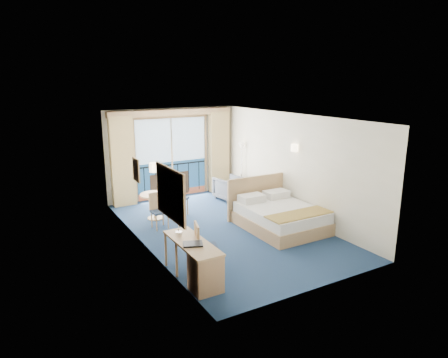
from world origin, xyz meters
TOP-DOWN VIEW (x-y plane):
  - floor at (0.00, 0.00)m, footprint 6.50×6.50m
  - room_walls at (0.00, 0.00)m, footprint 4.04×6.54m
  - balcony_door at (-0.01, 3.22)m, footprint 2.36×0.03m
  - curtain_left at (-1.55, 3.07)m, footprint 0.65×0.22m
  - curtain_right at (1.55, 3.07)m, footprint 0.65×0.22m
  - pelmet at (0.00, 3.10)m, footprint 3.80×0.25m
  - mirror at (-1.97, -1.50)m, footprint 0.05×1.25m
  - wall_print at (-1.97, 0.45)m, footprint 0.04×0.42m
  - sconce_left at (-1.94, -0.60)m, footprint 0.18×0.18m
  - sconce_right at (1.94, -0.15)m, footprint 0.18×0.18m
  - bed at (1.18, -0.59)m, footprint 1.75×2.08m
  - nightstand at (1.78, 0.59)m, footprint 0.41×0.39m
  - phone at (1.81, 0.61)m, footprint 0.19×0.15m
  - armchair at (1.37, 2.12)m, footprint 0.84×0.86m
  - floor_lamp at (1.88, 2.22)m, footprint 0.23×0.23m
  - desk at (-1.73, -2.25)m, footprint 0.52×1.51m
  - desk_chair at (-1.42, -1.64)m, footprint 0.50×0.50m
  - folder at (-1.78, -1.98)m, footprint 0.41×0.36m
  - desk_lamp at (-1.78, -1.38)m, footprint 0.12×0.12m
  - round_table at (-1.19, 1.54)m, footprint 0.74×0.74m
  - table_chair_a at (-0.64, 1.40)m, footprint 0.59×0.59m
  - table_chair_b at (-1.34, 0.91)m, footprint 0.39×0.40m

SIDE VIEW (x-z plane):
  - floor at x=0.00m, z-range 0.00..0.00m
  - nightstand at x=1.78m, z-range 0.00..0.53m
  - bed at x=1.18m, z-range -0.24..0.86m
  - armchair at x=1.37m, z-range 0.00..0.69m
  - desk at x=-1.73m, z-range 0.04..0.75m
  - table_chair_b at x=-1.34m, z-range 0.06..0.93m
  - round_table at x=-1.19m, z-range 0.17..0.84m
  - desk_chair at x=-1.42m, z-range 0.06..0.99m
  - table_chair_a at x=-0.64m, z-range 0.06..1.04m
  - phone at x=1.81m, z-range 0.53..0.61m
  - folder at x=-1.78m, z-range 0.71..0.74m
  - desk_lamp at x=-1.78m, z-range 0.82..1.28m
  - balcony_door at x=-0.01m, z-range -0.12..2.40m
  - floor_lamp at x=1.88m, z-range 0.43..2.08m
  - curtain_left at x=-1.55m, z-range 0.00..2.55m
  - curtain_right at x=1.55m, z-range 0.00..2.55m
  - mirror at x=-1.97m, z-range 1.08..2.03m
  - wall_print at x=-1.97m, z-range 1.34..1.86m
  - room_walls at x=0.00m, z-range 0.42..3.14m
  - sconce_left at x=-1.94m, z-range 1.76..1.94m
  - sconce_right at x=1.94m, z-range 1.76..1.94m
  - pelmet at x=0.00m, z-range 2.49..2.67m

